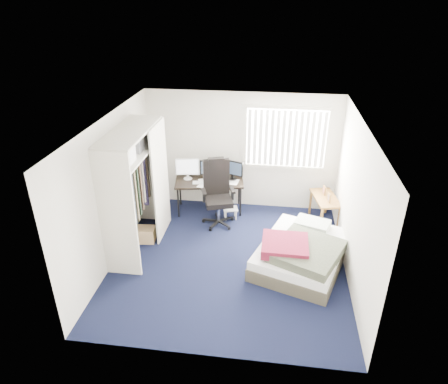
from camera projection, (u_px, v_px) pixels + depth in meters
name	position (u px, v px, depth m)	size (l,w,h in m)	color
ground	(229.00, 260.00, 7.07)	(4.20, 4.20, 0.00)	black
room_shell	(230.00, 183.00, 6.39)	(4.20, 4.20, 4.20)	silver
window_assembly	(286.00, 138.00, 8.05)	(1.72, 0.09, 1.32)	white
closet	(136.00, 179.00, 6.89)	(0.64, 1.84, 2.22)	beige
desk	(209.00, 179.00, 8.37)	(1.50, 0.88, 1.16)	black
office_chair	(218.00, 199.00, 8.02)	(0.79, 0.79, 1.35)	black
footstool	(230.00, 210.00, 8.28)	(0.34, 0.30, 0.24)	white
nightstand	(325.00, 200.00, 7.98)	(0.59, 0.92, 0.76)	brown
bed	(301.00, 252.00, 6.83)	(1.84, 2.12, 0.60)	#3D382C
pine_box	(145.00, 234.00, 7.55)	(0.37, 0.28, 0.28)	tan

